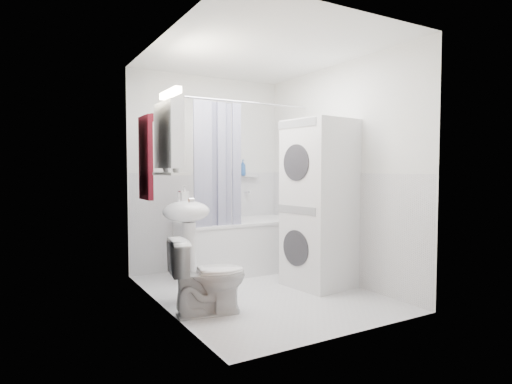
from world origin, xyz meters
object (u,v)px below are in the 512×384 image
sink (187,227)px  washer_dryer (320,203)px  bathtub (246,242)px  toilet (208,276)px

sink → washer_dryer: size_ratio=0.59×
bathtub → washer_dryer: 1.21m
bathtub → toilet: toilet is taller
toilet → washer_dryer: bearing=-71.2°
washer_dryer → toilet: (-1.40, -0.23, -0.56)m
washer_dryer → toilet: washer_dryer is taller
sink → washer_dryer: (1.43, -0.17, 0.18)m
sink → toilet: bearing=-85.2°
sink → washer_dryer: 1.45m
bathtub → washer_dryer: (0.34, -1.02, 0.54)m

